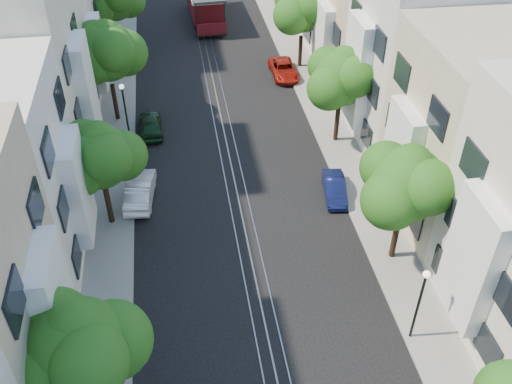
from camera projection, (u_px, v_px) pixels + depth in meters
name	position (u px, v px, depth m)	size (l,w,h in m)	color
ground	(216.00, 91.00, 43.34)	(200.00, 200.00, 0.00)	black
sidewalk_east	(308.00, 83.00, 44.19)	(2.50, 80.00, 0.12)	gray
sidewalk_west	(119.00, 98.00, 42.41)	(2.50, 80.00, 0.12)	gray
rail_left	(208.00, 92.00, 43.27)	(0.06, 80.00, 0.02)	gray
rail_slot	(216.00, 91.00, 43.33)	(0.06, 80.00, 0.02)	gray
rail_right	(223.00, 91.00, 43.40)	(0.06, 80.00, 0.02)	gray
lane_line	(216.00, 91.00, 43.34)	(0.08, 80.00, 0.01)	tan
townhouses_east	(375.00, 16.00, 41.48)	(7.75, 72.00, 12.00)	beige
townhouses_west	(38.00, 39.00, 38.64)	(7.75, 72.00, 11.76)	silver
tree_e_b	(407.00, 185.00, 26.62)	(4.93, 4.08, 6.68)	black
tree_e_c	(343.00, 79.00, 35.17)	(4.84, 3.99, 6.52)	black
tree_e_d	(303.00, 8.00, 43.47)	(5.01, 4.16, 6.85)	black
tree_w_a	(80.00, 351.00, 19.46)	(4.93, 4.08, 6.68)	black
tree_w_b	(100.00, 158.00, 28.91)	(4.72, 3.87, 6.27)	black
tree_w_c	(107.00, 53.00, 36.96)	(5.13, 4.28, 7.09)	black
lamp_east	(421.00, 295.00, 23.85)	(0.32, 0.32, 4.16)	black
lamp_west	(124.00, 105.00, 36.16)	(0.32, 0.32, 4.16)	black
parked_car_e_mid	(335.00, 188.00, 33.18)	(1.16, 3.33, 1.10)	#0D1442
parked_car_e_far	(284.00, 70.00, 44.92)	(1.89, 4.10, 1.14)	maroon
parked_car_w_mid	(140.00, 190.00, 32.83)	(1.44, 4.14, 1.36)	silver
parked_car_w_far	(151.00, 124.00, 38.49)	(1.48, 3.68, 1.25)	black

